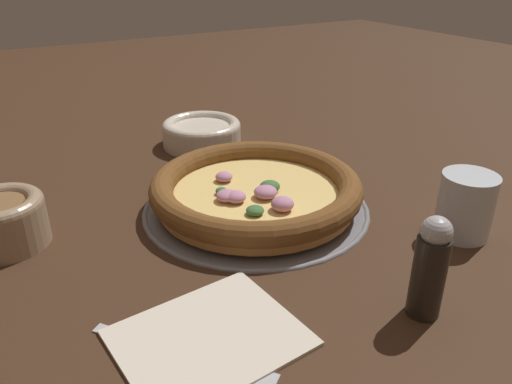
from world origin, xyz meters
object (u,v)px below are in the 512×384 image
object	(u,v)px
pizza_tray	(256,206)
pizza	(256,190)
drinking_cup	(465,205)
pepper_shaker	(430,267)
fork	(191,357)
bowl_far	(2,219)
bowl_near	(202,132)
napkin	(209,336)

from	to	relation	value
pizza_tray	pizza	distance (m)	0.03
drinking_cup	pepper_shaker	world-z (taller)	pepper_shaker
drinking_cup	fork	bearing A→B (deg)	3.72
bowl_far	pepper_shaker	size ratio (longest dim) A/B	0.93
pizza	bowl_far	world-z (taller)	bowl_far
pizza_tray	bowl_near	world-z (taller)	bowl_near
pizza_tray	bowl_near	size ratio (longest dim) A/B	2.20
bowl_near	fork	distance (m)	0.54
drinking_cup	fork	world-z (taller)	drinking_cup
fork	pepper_shaker	xyz separation A→B (m)	(-0.23, 0.06, 0.05)
pizza	bowl_near	size ratio (longest dim) A/B	2.04
pizza	bowl_near	distance (m)	0.27
pizza_tray	drinking_cup	size ratio (longest dim) A/B	3.83
napkin	pizza_tray	bearing A→B (deg)	-129.82
pepper_shaker	pizza_tray	bearing A→B (deg)	-83.62
pepper_shaker	bowl_near	bearing A→B (deg)	-90.94
pizza_tray	drinking_cup	distance (m)	0.28
drinking_cup	fork	size ratio (longest dim) A/B	0.53
pizza_tray	pepper_shaker	distance (m)	0.29
napkin	pepper_shaker	size ratio (longest dim) A/B	1.61
pizza_tray	fork	distance (m)	0.30
bowl_far	pepper_shaker	xyz separation A→B (m)	(-0.35, 0.35, 0.02)
pizza	napkin	xyz separation A→B (m)	(0.17, 0.21, -0.03)
pizza	napkin	distance (m)	0.27
pizza_tray	bowl_near	bearing A→B (deg)	-98.54
bowl_near	fork	world-z (taller)	bowl_near
pizza	pepper_shaker	xyz separation A→B (m)	(-0.03, 0.28, 0.03)
pizza_tray	napkin	world-z (taller)	same
napkin	pizza	bearing A→B (deg)	-129.82
pizza_tray	pizza	xyz separation A→B (m)	(0.00, 0.00, 0.03)
bowl_near	pepper_shaker	distance (m)	0.55
drinking_cup	pepper_shaker	distance (m)	0.18
pizza_tray	pizza	size ratio (longest dim) A/B	1.08
pizza_tray	pepper_shaker	size ratio (longest dim) A/B	2.89
pizza_tray	pepper_shaker	world-z (taller)	pepper_shaker
napkin	drinking_cup	bearing A→B (deg)	-178.21
pizza	pepper_shaker	size ratio (longest dim) A/B	2.67
pizza	bowl_near	xyz separation A→B (m)	(-0.04, -0.27, -0.00)
pizza_tray	napkin	size ratio (longest dim) A/B	1.79
bowl_near	fork	xyz separation A→B (m)	(0.24, 0.49, -0.02)
bowl_far	pizza_tray	bearing A→B (deg)	166.80
napkin	pepper_shaker	world-z (taller)	pepper_shaker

